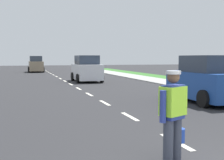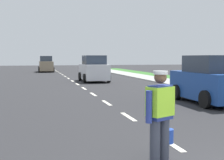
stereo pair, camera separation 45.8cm
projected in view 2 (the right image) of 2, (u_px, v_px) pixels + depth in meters
name	position (u px, v px, depth m)	size (l,w,h in m)	color
ground_plane	(72.00, 81.00, 24.32)	(96.00, 96.00, 0.00)	#28282B
lane_center_line	(67.00, 77.00, 28.38)	(0.14, 46.40, 0.01)	silver
road_worker	(161.00, 113.00, 5.24)	(0.67, 0.57, 1.67)	#383D4C
car_parked_curbside	(209.00, 81.00, 12.42)	(1.98, 3.85, 1.98)	#1E4799
car_outgoing_far	(94.00, 69.00, 23.53)	(2.05, 3.93, 2.05)	silver
car_oncoming_third	(46.00, 65.00, 39.03)	(1.98, 4.28, 2.08)	gray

